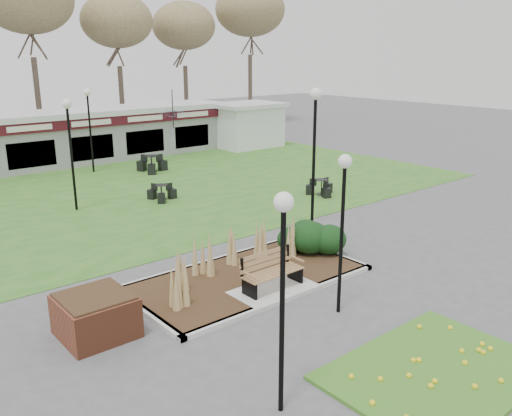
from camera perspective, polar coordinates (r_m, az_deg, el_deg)
ground at (r=14.05m, az=2.20°, el=-9.10°), size 100.00×100.00×0.00m
lawn at (r=23.82m, az=-17.44°, el=0.85°), size 34.00×16.00×0.02m
flower_bed at (r=11.44m, az=18.40°, el=-15.91°), size 4.20×3.00×0.16m
planting_bed at (r=15.61m, az=2.40°, el=-4.98°), size 6.75×3.40×1.27m
park_bench at (r=13.98m, az=1.55°, el=-6.59°), size 1.70×0.66×0.93m
brick_planter at (r=12.49m, az=-16.52°, el=-10.77°), size 1.50×1.50×0.95m
food_pavilion at (r=30.93m, az=-23.45°, el=6.43°), size 24.60×3.40×2.90m
service_hut at (r=35.46m, az=-0.97°, el=8.79°), size 4.40×3.40×2.83m
lamp_post_near_left at (r=12.34m, az=9.18°, el=0.88°), size 0.32×0.32×3.82m
lamp_post_near_right at (r=8.66m, az=2.85°, el=-5.11°), size 0.32×0.32×3.91m
lamp_post_mid_left at (r=21.76m, az=-19.07°, el=7.73°), size 0.36×0.36×4.30m
lamp_post_mid_right at (r=18.50m, az=6.20°, el=8.42°), size 0.40×0.40×4.85m
lamp_post_far_right at (r=28.79m, az=-17.20°, el=9.63°), size 0.35×0.35×4.22m
bistro_set_b at (r=28.45m, az=-10.89°, el=4.32°), size 1.40×1.60×0.85m
bistro_set_c at (r=22.91m, az=-9.88°, el=1.36°), size 1.11×1.25×0.66m
bistro_set_d at (r=23.57m, az=6.89°, el=1.93°), size 1.21×1.28×0.69m
patio_umbrella at (r=32.29m, az=-8.69°, el=8.45°), size 2.76×2.79×2.79m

